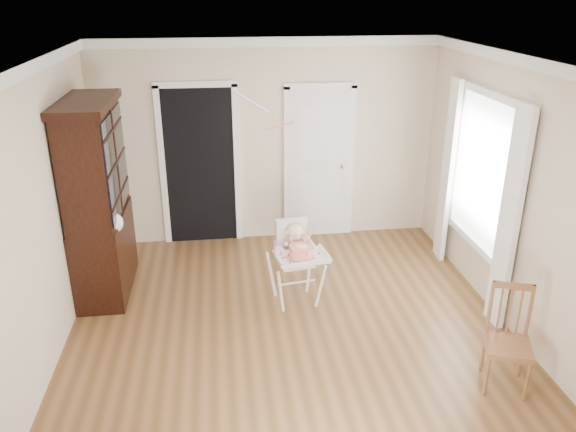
{
  "coord_description": "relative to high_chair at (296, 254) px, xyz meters",
  "views": [
    {
      "loc": [
        -0.64,
        -4.73,
        3.3
      ],
      "look_at": [
        0.03,
        0.59,
        1.08
      ],
      "focal_mm": 35.0,
      "sensor_mm": 36.0,
      "label": 1
    }
  ],
  "objects": [
    {
      "name": "window_right",
      "position": [
        2.05,
        0.12,
        0.69
      ],
      "size": [
        0.13,
        1.84,
        2.3
      ],
      "color": "white",
      "rests_on": "wall_right"
    },
    {
      "name": "baby",
      "position": [
        -0.0,
        0.02,
        0.13
      ],
      "size": [
        0.29,
        0.21,
        0.4
      ],
      "rotation": [
        0.0,
        0.0,
        0.15
      ],
      "color": "beige",
      "rests_on": "high_chair"
    },
    {
      "name": "sippy_cup",
      "position": [
        -0.22,
        -0.15,
        0.15
      ],
      "size": [
        0.07,
        0.07,
        0.18
      ],
      "rotation": [
        0.0,
        0.0,
        0.15
      ],
      "color": "#F998D1",
      "rests_on": "high_chair"
    },
    {
      "name": "doorway",
      "position": [
        -1.03,
        1.8,
        0.51
      ],
      "size": [
        1.06,
        0.05,
        2.22
      ],
      "color": "black",
      "rests_on": "wall_back"
    },
    {
      "name": "ceiling",
      "position": [
        -0.13,
        -0.68,
        2.11
      ],
      "size": [
        5.0,
        5.0,
        0.0
      ],
      "primitive_type": "plane",
      "rotation": [
        3.14,
        0.0,
        0.0
      ],
      "color": "white",
      "rests_on": "wall_back"
    },
    {
      "name": "crown_molding",
      "position": [
        -0.13,
        -0.68,
        2.05
      ],
      "size": [
        4.5,
        5.0,
        0.12
      ],
      "primitive_type": null,
      "color": "white",
      "rests_on": "ceiling"
    },
    {
      "name": "china_cabinet",
      "position": [
        -2.12,
        0.58,
        0.51
      ],
      "size": [
        0.58,
        1.31,
        2.21
      ],
      "color": "black",
      "rests_on": "floor"
    },
    {
      "name": "closet_door",
      "position": [
        0.57,
        1.8,
        0.43
      ],
      "size": [
        0.96,
        0.09,
        2.13
      ],
      "color": "white",
      "rests_on": "wall_back"
    },
    {
      "name": "streamer",
      "position": [
        -0.45,
        -0.0,
        1.66
      ],
      "size": [
        0.32,
        0.4,
        0.15
      ],
      "primitive_type": null,
      "rotation": [
        0.26,
        0.0,
        0.66
      ],
      "color": "pink",
      "rests_on": "ceiling"
    },
    {
      "name": "high_chair",
      "position": [
        0.0,
        0.0,
        0.0
      ],
      "size": [
        0.63,
        0.75,
        0.96
      ],
      "rotation": [
        0.0,
        0.0,
        0.15
      ],
      "color": "white",
      "rests_on": "floor"
    },
    {
      "name": "wall_back",
      "position": [
        -0.13,
        1.82,
        0.76
      ],
      "size": [
        4.5,
        0.0,
        4.5
      ],
      "primitive_type": "plane",
      "rotation": [
        1.57,
        0.0,
        0.0
      ],
      "color": "beige",
      "rests_on": "floor"
    },
    {
      "name": "cake",
      "position": [
        0.01,
        -0.25,
        0.14
      ],
      "size": [
        0.29,
        0.29,
        0.14
      ],
      "color": "silver",
      "rests_on": "high_chair"
    },
    {
      "name": "dining_chair",
      "position": [
        1.63,
        -1.62,
        -0.16
      ],
      "size": [
        0.49,
        0.49,
        0.94
      ],
      "rotation": [
        0.0,
        0.0,
        -0.35
      ],
      "color": "brown",
      "rests_on": "floor"
    },
    {
      "name": "wall_right",
      "position": [
        2.12,
        -0.68,
        0.76
      ],
      "size": [
        0.0,
        5.0,
        5.0
      ],
      "primitive_type": "plane",
      "rotation": [
        1.57,
        0.0,
        -1.57
      ],
      "color": "beige",
      "rests_on": "floor"
    },
    {
      "name": "wall_left",
      "position": [
        -2.38,
        -0.68,
        0.76
      ],
      "size": [
        0.0,
        5.0,
        5.0
      ],
      "primitive_type": "plane",
      "rotation": [
        1.57,
        0.0,
        1.57
      ],
      "color": "beige",
      "rests_on": "floor"
    },
    {
      "name": "floor",
      "position": [
        -0.13,
        -0.68,
        -0.59
      ],
      "size": [
        5.0,
        5.0,
        0.0
      ],
      "primitive_type": "plane",
      "color": "brown",
      "rests_on": "ground"
    }
  ]
}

